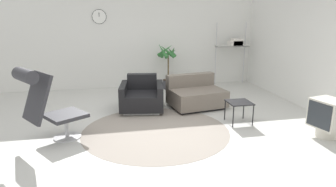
% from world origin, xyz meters
% --- Properties ---
extents(ground_plane, '(12.00, 12.00, 0.00)m').
position_xyz_m(ground_plane, '(0.00, 0.00, 0.00)').
color(ground_plane, silver).
extents(wall_back, '(12.00, 0.09, 2.80)m').
position_xyz_m(wall_back, '(-0.00, 3.06, 1.40)').
color(wall_back, silver).
rests_on(wall_back, ground_plane).
extents(wall_right, '(0.06, 12.00, 2.80)m').
position_xyz_m(wall_right, '(3.18, 0.00, 1.40)').
color(wall_right, silver).
rests_on(wall_right, ground_plane).
extents(round_rug, '(2.54, 2.54, 0.01)m').
position_xyz_m(round_rug, '(-0.18, -0.31, 0.00)').
color(round_rug, gray).
rests_on(round_rug, ground_plane).
extents(lounge_chair, '(1.06, 0.95, 1.22)m').
position_xyz_m(lounge_chair, '(-1.90, -0.46, 0.70)').
color(lounge_chair, '#BCBCC1').
rests_on(lounge_chair, ground_plane).
extents(armchair_red, '(1.00, 0.99, 0.71)m').
position_xyz_m(armchair_red, '(-0.27, 0.93, 0.26)').
color(armchair_red, silver).
rests_on(armchair_red, ground_plane).
extents(couch_low, '(1.24, 1.04, 0.68)m').
position_xyz_m(couch_low, '(0.90, 0.90, 0.25)').
color(couch_low, black).
rests_on(couch_low, ground_plane).
extents(side_table, '(0.42, 0.42, 0.40)m').
position_xyz_m(side_table, '(1.39, -0.22, 0.36)').
color(side_table, black).
rests_on(side_table, ground_plane).
extents(crt_television, '(0.51, 0.56, 0.64)m').
position_xyz_m(crt_television, '(2.50, -1.15, 0.36)').
color(crt_television, beige).
rests_on(crt_television, ground_plane).
extents(potted_plant, '(0.55, 0.59, 1.23)m').
position_xyz_m(potted_plant, '(0.64, 2.62, 0.59)').
color(potted_plant, '#333338').
rests_on(potted_plant, ground_plane).
extents(shelf_unit, '(0.92, 0.28, 1.73)m').
position_xyz_m(shelf_unit, '(2.56, 2.72, 1.14)').
color(shelf_unit, '#BCBCC1').
rests_on(shelf_unit, ground_plane).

